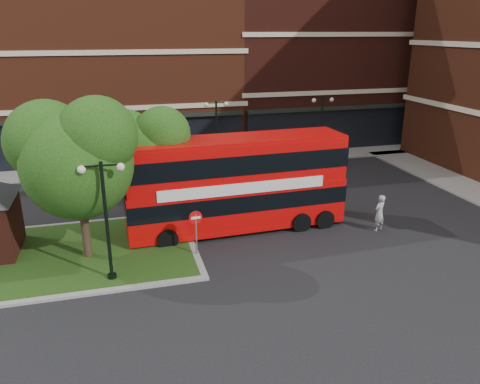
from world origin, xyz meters
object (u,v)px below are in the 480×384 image
object	(u,v)px
bus	(236,178)
car_silver	(98,170)
car_white	(259,158)
woman	(379,213)

from	to	relation	value
bus	car_silver	bearing A→B (deg)	121.15
bus	car_white	xyz separation A→B (m)	(4.51, 10.50, -2.04)
car_silver	car_white	world-z (taller)	car_white
woman	car_white	bearing A→B (deg)	-103.58
bus	car_silver	distance (m)	12.74
woman	car_white	xyz separation A→B (m)	(-2.37, 12.57, -0.25)
bus	car_white	world-z (taller)	bus
woman	bus	bearing A→B (deg)	-40.98
woman	car_silver	bearing A→B (deg)	-66.61
woman	car_silver	xyz separation A→B (m)	(-13.79, 12.57, -0.26)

